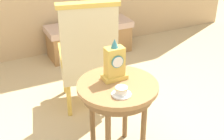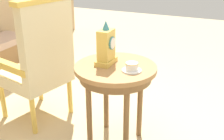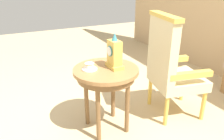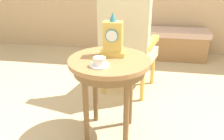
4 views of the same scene
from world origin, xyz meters
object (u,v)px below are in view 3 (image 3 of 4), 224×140
Objects in this scene: mantel_clock at (114,54)px; teacup_left at (90,67)px; side_table at (106,77)px; armchair at (171,65)px.

teacup_left is at bearing -104.13° from mantel_clock.
teacup_left is 0.43× the size of mantel_clock.
side_table is 0.24m from mantel_clock.
armchair reaches higher than mantel_clock.
teacup_left is at bearing -106.57° from side_table.
teacup_left is (-0.04, -0.15, 0.12)m from side_table.
teacup_left is 0.26m from mantel_clock.
armchair is at bearing 83.74° from teacup_left.
mantel_clock is 0.70m from armchair.
armchair is at bearing 85.84° from side_table.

